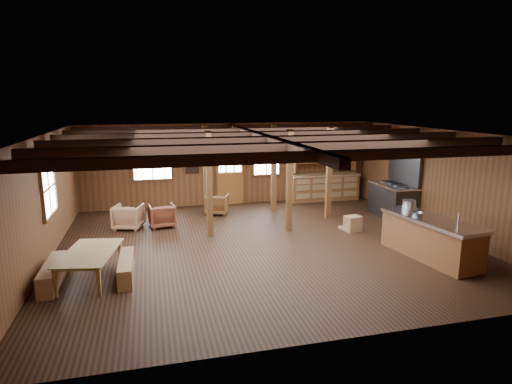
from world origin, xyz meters
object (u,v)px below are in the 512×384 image
armchair_a (162,216)px  armchair_b (217,204)px  armchair_c (128,217)px  kitchen_island (430,238)px  dining_table (92,266)px  commercial_range (395,195)px

armchair_a → armchair_b: bearing=-157.4°
armchair_a → armchair_c: (-0.93, 0.04, 0.02)m
kitchen_island → dining_table: bearing=167.1°
commercial_range → armchair_c: commercial_range is taller
kitchen_island → commercial_range: (1.16, 3.37, 0.20)m
commercial_range → armchair_b: (-5.32, 1.66, -0.36)m
dining_table → armchair_b: bearing=-25.0°
armchair_b → commercial_range: bearing=-178.5°
armchair_a → armchair_b: (1.74, 1.01, -0.01)m
kitchen_island → armchair_c: kitchen_island is taller
kitchen_island → armchair_b: bearing=120.8°
kitchen_island → armchair_b: (-4.16, 5.03, -0.16)m
kitchen_island → commercial_range: commercial_range is taller
dining_table → armchair_b: 5.53m
armchair_b → armchair_c: size_ratio=0.92×
dining_table → armchair_a: armchair_a is taller
armchair_a → dining_table: bearing=59.4°
commercial_range → dining_table: bearing=-161.6°
dining_table → kitchen_island: bearing=-83.4°
commercial_range → armchair_a: (-7.06, 0.65, -0.35)m
commercial_range → armchair_a: commercial_range is taller
armchair_a → armchair_c: armchair_c is taller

